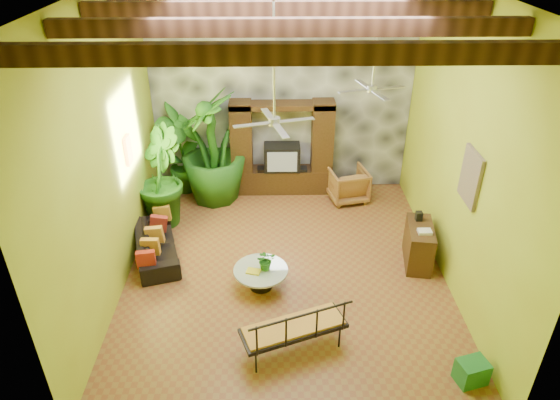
{
  "coord_description": "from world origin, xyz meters",
  "views": [
    {
      "loc": [
        -0.25,
        -7.66,
        6.03
      ],
      "look_at": [
        -0.1,
        0.2,
        1.44
      ],
      "focal_mm": 32.0,
      "sensor_mm": 36.0,
      "label": 1
    }
  ],
  "objects_px": {
    "ceiling_fan_front": "(274,109)",
    "tall_plant_c": "(212,148)",
    "green_bin": "(472,372)",
    "sofa": "(156,244)",
    "side_console": "(419,245)",
    "ceiling_fan_back": "(373,78)",
    "tall_plant_b": "(159,177)",
    "wicker_armchair": "(348,184)",
    "iron_bench": "(294,328)",
    "entertainment_center": "(282,155)",
    "tall_plant_a": "(181,150)",
    "coffee_table": "(261,276)"
  },
  "relations": [
    {
      "from": "wicker_armchair",
      "to": "tall_plant_b",
      "type": "xyz_separation_m",
      "value": [
        -4.2,
        -0.87,
        0.69
      ]
    },
    {
      "from": "wicker_armchair",
      "to": "side_console",
      "type": "height_order",
      "value": "side_console"
    },
    {
      "from": "ceiling_fan_front",
      "to": "coffee_table",
      "type": "xyz_separation_m",
      "value": [
        -0.27,
        -0.11,
        -3.15
      ]
    },
    {
      "from": "wicker_armchair",
      "to": "tall_plant_c",
      "type": "distance_m",
      "value": 3.29
    },
    {
      "from": "entertainment_center",
      "to": "tall_plant_c",
      "type": "bearing_deg",
      "value": -168.37
    },
    {
      "from": "side_console",
      "to": "ceiling_fan_back",
      "type": "bearing_deg",
      "value": 143.11
    },
    {
      "from": "ceiling_fan_front",
      "to": "tall_plant_c",
      "type": "xyz_separation_m",
      "value": [
        -1.4,
        3.21,
        -2.08
      ]
    },
    {
      "from": "tall_plant_a",
      "to": "side_console",
      "type": "distance_m",
      "value": 5.83
    },
    {
      "from": "side_console",
      "to": "coffee_table",
      "type": "bearing_deg",
      "value": -158.37
    },
    {
      "from": "wicker_armchair",
      "to": "tall_plant_b",
      "type": "distance_m",
      "value": 4.35
    },
    {
      "from": "wicker_armchair",
      "to": "tall_plant_b",
      "type": "relative_size",
      "value": 0.4
    },
    {
      "from": "entertainment_center",
      "to": "ceiling_fan_front",
      "type": "bearing_deg",
      "value": -93.24
    },
    {
      "from": "tall_plant_b",
      "to": "wicker_armchair",
      "type": "bearing_deg",
      "value": 11.65
    },
    {
      "from": "entertainment_center",
      "to": "wicker_armchair",
      "type": "xyz_separation_m",
      "value": [
        1.55,
        -0.45,
        -0.57
      ]
    },
    {
      "from": "sofa",
      "to": "green_bin",
      "type": "bearing_deg",
      "value": -137.49
    },
    {
      "from": "entertainment_center",
      "to": "tall_plant_c",
      "type": "relative_size",
      "value": 0.91
    },
    {
      "from": "sofa",
      "to": "entertainment_center",
      "type": "bearing_deg",
      "value": -60.22
    },
    {
      "from": "coffee_table",
      "to": "tall_plant_a",
      "type": "bearing_deg",
      "value": 117.65
    },
    {
      "from": "ceiling_fan_front",
      "to": "green_bin",
      "type": "bearing_deg",
      "value": -38.81
    },
    {
      "from": "iron_bench",
      "to": "green_bin",
      "type": "distance_m",
      "value": 2.67
    },
    {
      "from": "iron_bench",
      "to": "side_console",
      "type": "height_order",
      "value": "iron_bench"
    },
    {
      "from": "ceiling_fan_front",
      "to": "ceiling_fan_back",
      "type": "bearing_deg",
      "value": 41.63
    },
    {
      "from": "ceiling_fan_front",
      "to": "tall_plant_c",
      "type": "bearing_deg",
      "value": 113.66
    },
    {
      "from": "tall_plant_a",
      "to": "green_bin",
      "type": "bearing_deg",
      "value": -49.27
    },
    {
      "from": "ceiling_fan_front",
      "to": "ceiling_fan_back",
      "type": "height_order",
      "value": "same"
    },
    {
      "from": "sofa",
      "to": "tall_plant_a",
      "type": "relative_size",
      "value": 0.85
    },
    {
      "from": "ceiling_fan_front",
      "to": "sofa",
      "type": "height_order",
      "value": "ceiling_fan_front"
    },
    {
      "from": "ceiling_fan_front",
      "to": "ceiling_fan_back",
      "type": "xyz_separation_m",
      "value": [
        1.8,
        1.6,
        0.0
      ]
    },
    {
      "from": "ceiling_fan_front",
      "to": "sofa",
      "type": "distance_m",
      "value": 4.02
    },
    {
      "from": "entertainment_center",
      "to": "green_bin",
      "type": "relative_size",
      "value": 5.58
    },
    {
      "from": "tall_plant_c",
      "to": "side_console",
      "type": "bearing_deg",
      "value": -32.0
    },
    {
      "from": "sofa",
      "to": "coffee_table",
      "type": "relative_size",
      "value": 1.92
    },
    {
      "from": "entertainment_center",
      "to": "sofa",
      "type": "xyz_separation_m",
      "value": [
        -2.56,
        -2.64,
        -0.69
      ]
    },
    {
      "from": "coffee_table",
      "to": "side_console",
      "type": "height_order",
      "value": "side_console"
    },
    {
      "from": "entertainment_center",
      "to": "tall_plant_b",
      "type": "bearing_deg",
      "value": -153.6
    },
    {
      "from": "entertainment_center",
      "to": "tall_plant_c",
      "type": "height_order",
      "value": "tall_plant_c"
    },
    {
      "from": "iron_bench",
      "to": "ceiling_fan_front",
      "type": "bearing_deg",
      "value": 78.51
    },
    {
      "from": "wicker_armchair",
      "to": "side_console",
      "type": "relative_size",
      "value": 0.84
    },
    {
      "from": "tall_plant_b",
      "to": "ceiling_fan_front",
      "type": "bearing_deg",
      "value": -42.19
    },
    {
      "from": "entertainment_center",
      "to": "sofa",
      "type": "distance_m",
      "value": 3.74
    },
    {
      "from": "sofa",
      "to": "iron_bench",
      "type": "xyz_separation_m",
      "value": [
        2.63,
        -2.61,
        0.25
      ]
    },
    {
      "from": "sofa",
      "to": "tall_plant_b",
      "type": "height_order",
      "value": "tall_plant_b"
    },
    {
      "from": "ceiling_fan_front",
      "to": "ceiling_fan_back",
      "type": "distance_m",
      "value": 2.41
    },
    {
      "from": "wicker_armchair",
      "to": "coffee_table",
      "type": "distance_m",
      "value": 3.78
    },
    {
      "from": "ceiling_fan_front",
      "to": "tall_plant_b",
      "type": "bearing_deg",
      "value": 137.81
    },
    {
      "from": "ceiling_fan_front",
      "to": "tall_plant_c",
      "type": "distance_m",
      "value": 4.07
    },
    {
      "from": "tall_plant_b",
      "to": "side_console",
      "type": "xyz_separation_m",
      "value": [
        5.24,
        -1.63,
        -0.67
      ]
    },
    {
      "from": "side_console",
      "to": "tall_plant_b",
      "type": "bearing_deg",
      "value": 171.52
    },
    {
      "from": "green_bin",
      "to": "side_console",
      "type": "bearing_deg",
      "value": 91.24
    },
    {
      "from": "coffee_table",
      "to": "side_console",
      "type": "distance_m",
      "value": 3.13
    }
  ]
}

